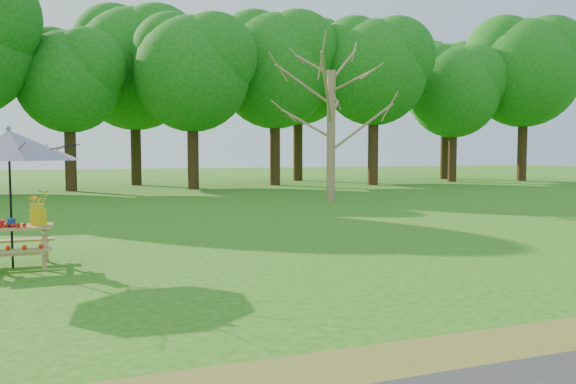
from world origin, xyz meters
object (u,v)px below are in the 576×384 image
object	(u,v)px
bare_tree	(332,16)
flower_bucket	(38,206)
picnic_table	(12,248)
patio_umbrella	(9,145)

from	to	relation	value
bare_tree	flower_bucket	size ratio (longest dim) A/B	20.23
picnic_table	patio_umbrella	size ratio (longest dim) A/B	0.48
flower_bucket	bare_tree	bearing A→B (deg)	44.56
picnic_table	flower_bucket	world-z (taller)	flower_bucket
bare_tree	picnic_table	size ratio (longest dim) A/B	8.58
patio_umbrella	flower_bucket	xyz separation A→B (m)	(0.39, 0.03, -0.98)
picnic_table	patio_umbrella	xyz separation A→B (m)	(0.00, 0.00, 1.62)
bare_tree	flower_bucket	xyz separation A→B (m)	(-9.49, -9.34, -5.91)
picnic_table	flower_bucket	bearing A→B (deg)	5.06
patio_umbrella	picnic_table	bearing A→B (deg)	-95.19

